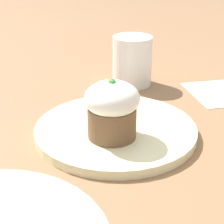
{
  "coord_description": "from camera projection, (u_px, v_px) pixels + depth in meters",
  "views": [
    {
      "loc": [
        -0.48,
        0.23,
        0.29
      ],
      "look_at": [
        -0.03,
        0.02,
        0.05
      ],
      "focal_mm": 60.0,
      "sensor_mm": 36.0,
      "label": 1
    }
  ],
  "objects": [
    {
      "name": "ground_plane",
      "position": [
        116.0,
        134.0,
        0.6
      ],
      "size": [
        4.0,
        4.0,
        0.0
      ],
      "primitive_type": "plane",
      "color": "#846042"
    },
    {
      "name": "dessert_plate",
      "position": [
        116.0,
        130.0,
        0.6
      ],
      "size": [
        0.26,
        0.26,
        0.01
      ],
      "color": "beige",
      "rests_on": "ground_plane"
    },
    {
      "name": "carrot_cake",
      "position": [
        112.0,
        109.0,
        0.55
      ],
      "size": [
        0.08,
        0.08,
        0.09
      ],
      "color": "brown",
      "rests_on": "dessert_plate"
    },
    {
      "name": "spoon",
      "position": [
        115.0,
        120.0,
        0.61
      ],
      "size": [
        0.11,
        0.11,
        0.01
      ],
      "color": "silver",
      "rests_on": "dessert_plate"
    },
    {
      "name": "coffee_cup",
      "position": [
        132.0,
        61.0,
        0.79
      ],
      "size": [
        0.11,
        0.08,
        0.1
      ],
      "color": "white",
      "rests_on": "ground_plane"
    },
    {
      "name": "paper_napkin",
      "position": [
        220.0,
        93.0,
        0.76
      ],
      "size": [
        0.16,
        0.14,
        0.0
      ],
      "color": "white",
      "rests_on": "ground_plane"
    }
  ]
}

